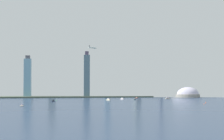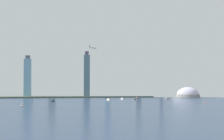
{
  "view_description": "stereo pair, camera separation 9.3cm",
  "coord_description": "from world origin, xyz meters",
  "px_view_note": "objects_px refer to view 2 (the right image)",
  "views": [
    {
      "loc": [
        -108.95,
        -544.88,
        48.84
      ],
      "look_at": [
        8.86,
        446.96,
        84.25
      ],
      "focal_mm": 52.08,
      "sensor_mm": 36.0,
      "label": 1
    },
    {
      "loc": [
        -108.86,
        -544.9,
        48.84
      ],
      "look_at": [
        8.86,
        446.96,
        84.25
      ],
      "focal_mm": 52.08,
      "sensor_mm": 36.0,
      "label": 2
    }
  ],
  "objects_px": {
    "observation_tower": "(160,52)",
    "skyscraper_6": "(137,73)",
    "boat_6": "(135,99)",
    "channel_buoy_1": "(204,104)",
    "boat_3": "(168,98)",
    "channel_buoy_0": "(206,102)",
    "skyscraper_4": "(107,72)",
    "skyscraper_5": "(52,82)",
    "airplane": "(92,48)",
    "stadium_dome": "(186,94)",
    "boat_2": "(53,101)",
    "channel_buoy_2": "(56,100)",
    "boat_5": "(22,105)",
    "skyscraper_1": "(28,78)",
    "boat_1": "(122,99)",
    "boat_0": "(108,100)",
    "skyscraper_2": "(87,75)",
    "skyscraper_3": "(138,89)",
    "boat_4": "(137,98)"
  },
  "relations": [
    {
      "from": "boat_1",
      "to": "boat_5",
      "type": "height_order",
      "value": "boat_5"
    },
    {
      "from": "stadium_dome",
      "to": "boat_0",
      "type": "bearing_deg",
      "value": -149.6
    },
    {
      "from": "skyscraper_1",
      "to": "boat_1",
      "type": "height_order",
      "value": "skyscraper_1"
    },
    {
      "from": "skyscraper_1",
      "to": "boat_5",
      "type": "bearing_deg",
      "value": -83.92
    },
    {
      "from": "boat_3",
      "to": "skyscraper_1",
      "type": "bearing_deg",
      "value": 163.54
    },
    {
      "from": "observation_tower",
      "to": "boat_0",
      "type": "bearing_deg",
      "value": -138.23
    },
    {
      "from": "boat_1",
      "to": "boat_3",
      "type": "distance_m",
      "value": 132.17
    },
    {
      "from": "stadium_dome",
      "to": "boat_1",
      "type": "relative_size",
      "value": 10.85
    },
    {
      "from": "skyscraper_6",
      "to": "boat_1",
      "type": "relative_size",
      "value": 17.96
    },
    {
      "from": "skyscraper_1",
      "to": "boat_0",
      "type": "xyz_separation_m",
      "value": [
        229.99,
        -167.02,
        -59.28
      ]
    },
    {
      "from": "skyscraper_1",
      "to": "boat_0",
      "type": "bearing_deg",
      "value": -35.99
    },
    {
      "from": "skyscraper_1",
      "to": "boat_6",
      "type": "xyz_separation_m",
      "value": [
        305.68,
        -140.37,
        -59.47
      ]
    },
    {
      "from": "channel_buoy_2",
      "to": "airplane",
      "type": "xyz_separation_m",
      "value": [
        98.58,
        110.76,
        147.49
      ]
    },
    {
      "from": "skyscraper_5",
      "to": "airplane",
      "type": "distance_m",
      "value": 183.47
    },
    {
      "from": "observation_tower",
      "to": "boat_6",
      "type": "xyz_separation_m",
      "value": [
        -108.64,
        -137.97,
        -140.17
      ]
    },
    {
      "from": "boat_2",
      "to": "boat_6",
      "type": "height_order",
      "value": "boat_2"
    },
    {
      "from": "channel_buoy_2",
      "to": "boat_5",
      "type": "bearing_deg",
      "value": -107.89
    },
    {
      "from": "boat_3",
      "to": "channel_buoy_0",
      "type": "relative_size",
      "value": 4.65
    },
    {
      "from": "observation_tower",
      "to": "boat_4",
      "type": "distance_m",
      "value": 180.79
    },
    {
      "from": "boat_0",
      "to": "channel_buoy_1",
      "type": "xyz_separation_m",
      "value": [
        188.34,
        -172.53,
        -0.54
      ]
    },
    {
      "from": "skyscraper_6",
      "to": "boat_3",
      "type": "relative_size",
      "value": 12.48
    },
    {
      "from": "boat_0",
      "to": "boat_1",
      "type": "height_order",
      "value": "boat_0"
    },
    {
      "from": "skyscraper_2",
      "to": "boat_4",
      "type": "xyz_separation_m",
      "value": [
        144.59,
        -64.94,
        -66.38
      ]
    },
    {
      "from": "channel_buoy_0",
      "to": "skyscraper_4",
      "type": "bearing_deg",
      "value": 121.03
    },
    {
      "from": "stadium_dome",
      "to": "skyscraper_5",
      "type": "distance_m",
      "value": 426.4
    },
    {
      "from": "boat_6",
      "to": "skyscraper_3",
      "type": "bearing_deg",
      "value": 75.42
    },
    {
      "from": "stadium_dome",
      "to": "airplane",
      "type": "distance_m",
      "value": 333.24
    },
    {
      "from": "skyscraper_4",
      "to": "channel_buoy_2",
      "type": "distance_m",
      "value": 250.39
    },
    {
      "from": "boat_3",
      "to": "boat_6",
      "type": "bearing_deg",
      "value": -167.2
    },
    {
      "from": "boat_6",
      "to": "channel_buoy_1",
      "type": "relative_size",
      "value": 2.82
    },
    {
      "from": "skyscraper_4",
      "to": "boat_3",
      "type": "xyz_separation_m",
      "value": [
        157.89,
        -134.31,
        -76.86
      ]
    },
    {
      "from": "skyscraper_5",
      "to": "boat_6",
      "type": "relative_size",
      "value": 15.05
    },
    {
      "from": "channel_buoy_1",
      "to": "channel_buoy_2",
      "type": "relative_size",
      "value": 1.22
    },
    {
      "from": "channel_buoy_0",
      "to": "channel_buoy_1",
      "type": "relative_size",
      "value": 1.24
    },
    {
      "from": "boat_3",
      "to": "boat_6",
      "type": "height_order",
      "value": "boat_3"
    },
    {
      "from": "boat_0",
      "to": "boat_2",
      "type": "relative_size",
      "value": 1.49
    },
    {
      "from": "skyscraper_2",
      "to": "boat_6",
      "type": "xyz_separation_m",
      "value": [
        126.16,
        -133.62,
        -66.03
      ]
    },
    {
      "from": "skyscraper_2",
      "to": "skyscraper_3",
      "type": "distance_m",
      "value": 182.73
    },
    {
      "from": "skyscraper_6",
      "to": "channel_buoy_2",
      "type": "bearing_deg",
      "value": -135.55
    },
    {
      "from": "stadium_dome",
      "to": "skyscraper_1",
      "type": "height_order",
      "value": "skyscraper_1"
    },
    {
      "from": "skyscraper_1",
      "to": "skyscraper_4",
      "type": "bearing_deg",
      "value": 3.85
    },
    {
      "from": "observation_tower",
      "to": "skyscraper_6",
      "type": "distance_m",
      "value": 123.54
    },
    {
      "from": "observation_tower",
      "to": "channel_buoy_0",
      "type": "height_order",
      "value": "observation_tower"
    },
    {
      "from": "skyscraper_4",
      "to": "skyscraper_6",
      "type": "relative_size",
      "value": 1.0
    },
    {
      "from": "skyscraper_3",
      "to": "channel_buoy_0",
      "type": "xyz_separation_m",
      "value": [
        86.77,
        -341.44,
        -22.52
      ]
    },
    {
      "from": "boat_5",
      "to": "boat_6",
      "type": "xyz_separation_m",
      "value": [
        268.45,
        209.01,
        0.24
      ]
    },
    {
      "from": "skyscraper_4",
      "to": "skyscraper_5",
      "type": "relative_size",
      "value": 1.68
    },
    {
      "from": "stadium_dome",
      "to": "channel_buoy_0",
      "type": "bearing_deg",
      "value": -100.85
    },
    {
      "from": "channel_buoy_1",
      "to": "channel_buoy_0",
      "type": "bearing_deg",
      "value": 61.94
    },
    {
      "from": "skyscraper_4",
      "to": "boat_0",
      "type": "distance_m",
      "value": 199.63
    }
  ]
}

